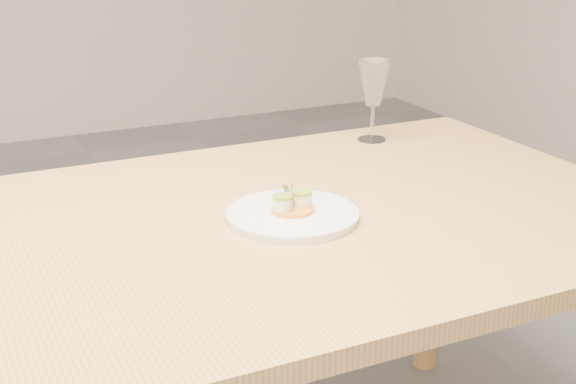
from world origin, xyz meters
name	(u,v)px	position (x,y,z in m)	size (l,w,h in m)	color
dining_table	(68,287)	(0.00, 0.00, 0.68)	(2.40, 1.00, 0.75)	tan
dinner_plate	(293,213)	(0.44, -0.03, 0.76)	(0.26, 0.26, 0.07)	white
wine_glass_3	(374,85)	(0.87, 0.39, 0.90)	(0.08, 0.08, 0.21)	white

